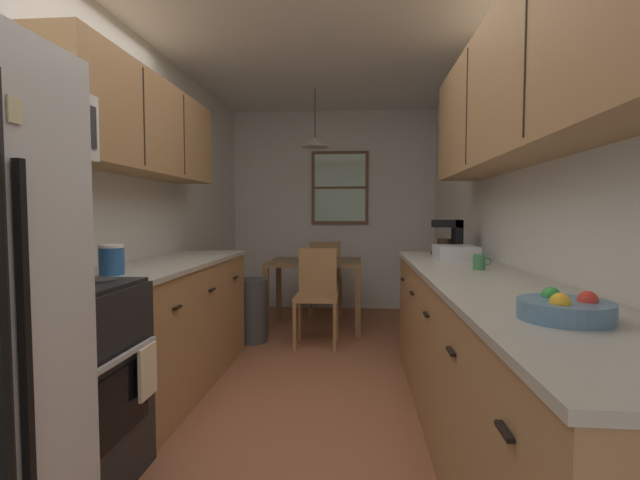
{
  "coord_description": "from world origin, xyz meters",
  "views": [
    {
      "loc": [
        0.33,
        -2.3,
        1.23
      ],
      "look_at": [
        0.02,
        1.39,
        1.02
      ],
      "focal_mm": 25.56,
      "sensor_mm": 36.0,
      "label": 1
    }
  ],
  "objects_px": {
    "coffee_maker": "(450,237)",
    "stove_range": "(53,388)",
    "trash_bin": "(251,310)",
    "dish_rack": "(455,253)",
    "microwave_over_range": "(18,118)",
    "storage_canister": "(112,260)",
    "fruit_bowl": "(565,308)",
    "dining_table": "(315,271)",
    "dining_chair_far": "(325,274)",
    "dining_chair_near": "(317,291)",
    "mug_by_coffeemaker": "(480,262)"
  },
  "relations": [
    {
      "from": "mug_by_coffeemaker",
      "to": "dish_rack",
      "type": "relative_size",
      "value": 0.32
    },
    {
      "from": "dish_rack",
      "to": "dining_table",
      "type": "bearing_deg",
      "value": 127.66
    },
    {
      "from": "dining_table",
      "to": "storage_canister",
      "type": "height_order",
      "value": "storage_canister"
    },
    {
      "from": "trash_bin",
      "to": "dish_rack",
      "type": "relative_size",
      "value": 1.78
    },
    {
      "from": "stove_range",
      "to": "dining_chair_near",
      "type": "distance_m",
      "value": 2.59
    },
    {
      "from": "trash_bin",
      "to": "mug_by_coffeemaker",
      "type": "relative_size",
      "value": 5.64
    },
    {
      "from": "stove_range",
      "to": "fruit_bowl",
      "type": "distance_m",
      "value": 2.06
    },
    {
      "from": "dining_chair_near",
      "to": "mug_by_coffeemaker",
      "type": "relative_size",
      "value": 8.38
    },
    {
      "from": "dining_table",
      "to": "storage_canister",
      "type": "xyz_separation_m",
      "value": [
        -0.86,
        -2.52,
        0.36
      ]
    },
    {
      "from": "microwave_over_range",
      "to": "storage_canister",
      "type": "xyz_separation_m",
      "value": [
        0.11,
        0.51,
        -0.65
      ]
    },
    {
      "from": "dining_chair_far",
      "to": "mug_by_coffeemaker",
      "type": "relative_size",
      "value": 8.38
    },
    {
      "from": "dining_chair_near",
      "to": "dining_chair_far",
      "type": "height_order",
      "value": "same"
    },
    {
      "from": "dish_rack",
      "to": "dining_chair_near",
      "type": "bearing_deg",
      "value": 140.31
    },
    {
      "from": "dining_chair_near",
      "to": "trash_bin",
      "type": "relative_size",
      "value": 1.48
    },
    {
      "from": "microwave_over_range",
      "to": "storage_canister",
      "type": "distance_m",
      "value": 0.83
    },
    {
      "from": "storage_canister",
      "to": "mug_by_coffeemaker",
      "type": "relative_size",
      "value": 1.52
    },
    {
      "from": "dining_chair_far",
      "to": "storage_canister",
      "type": "bearing_deg",
      "value": -106.63
    },
    {
      "from": "microwave_over_range",
      "to": "dining_chair_near",
      "type": "xyz_separation_m",
      "value": [
        1.05,
        2.42,
        -1.13
      ]
    },
    {
      "from": "dining_chair_near",
      "to": "dish_rack",
      "type": "distance_m",
      "value": 1.49
    },
    {
      "from": "coffee_maker",
      "to": "stove_range",
      "type": "bearing_deg",
      "value": -137.65
    },
    {
      "from": "fruit_bowl",
      "to": "dining_chair_far",
      "type": "bearing_deg",
      "value": 104.52
    },
    {
      "from": "microwave_over_range",
      "to": "dining_table",
      "type": "height_order",
      "value": "microwave_over_range"
    },
    {
      "from": "fruit_bowl",
      "to": "stove_range",
      "type": "bearing_deg",
      "value": 168.99
    },
    {
      "from": "stove_range",
      "to": "storage_canister",
      "type": "xyz_separation_m",
      "value": [
        -0.01,
        0.51,
        0.51
      ]
    },
    {
      "from": "dining_table",
      "to": "dining_chair_far",
      "type": "distance_m",
      "value": 0.62
    },
    {
      "from": "dining_table",
      "to": "dish_rack",
      "type": "xyz_separation_m",
      "value": [
        1.17,
        -1.51,
        0.33
      ]
    },
    {
      "from": "dining_table",
      "to": "dish_rack",
      "type": "relative_size",
      "value": 2.89
    },
    {
      "from": "dining_table",
      "to": "microwave_over_range",
      "type": "bearing_deg",
      "value": -107.83
    },
    {
      "from": "storage_canister",
      "to": "stove_range",
      "type": "bearing_deg",
      "value": -89.37
    },
    {
      "from": "microwave_over_range",
      "to": "coffee_maker",
      "type": "relative_size",
      "value": 2.03
    },
    {
      "from": "coffee_maker",
      "to": "dish_rack",
      "type": "height_order",
      "value": "coffee_maker"
    },
    {
      "from": "mug_by_coffeemaker",
      "to": "fruit_bowl",
      "type": "bearing_deg",
      "value": -93.25
    },
    {
      "from": "dining_table",
      "to": "dining_chair_far",
      "type": "height_order",
      "value": "dining_chair_far"
    },
    {
      "from": "dining_chair_far",
      "to": "dining_chair_near",
      "type": "bearing_deg",
      "value": -89.62
    },
    {
      "from": "dining_chair_near",
      "to": "trash_bin",
      "type": "xyz_separation_m",
      "value": [
        -0.64,
        0.01,
        -0.2
      ]
    },
    {
      "from": "dish_rack",
      "to": "dining_chair_far",
      "type": "bearing_deg",
      "value": 117.43
    },
    {
      "from": "trash_bin",
      "to": "storage_canister",
      "type": "height_order",
      "value": "storage_canister"
    },
    {
      "from": "trash_bin",
      "to": "coffee_maker",
      "type": "relative_size",
      "value": 2.14
    },
    {
      "from": "dining_chair_far",
      "to": "dish_rack",
      "type": "relative_size",
      "value": 2.65
    },
    {
      "from": "microwave_over_range",
      "to": "coffee_maker",
      "type": "height_order",
      "value": "microwave_over_range"
    },
    {
      "from": "storage_canister",
      "to": "mug_by_coffeemaker",
      "type": "bearing_deg",
      "value": 10.99
    },
    {
      "from": "dining_chair_near",
      "to": "fruit_bowl",
      "type": "height_order",
      "value": "fruit_bowl"
    },
    {
      "from": "dining_chair_near",
      "to": "dining_chair_far",
      "type": "distance_m",
      "value": 1.21
    },
    {
      "from": "dining_chair_far",
      "to": "dish_rack",
      "type": "xyz_separation_m",
      "value": [
        1.1,
        -2.12,
        0.45
      ]
    },
    {
      "from": "storage_canister",
      "to": "coffee_maker",
      "type": "height_order",
      "value": "coffee_maker"
    },
    {
      "from": "dining_chair_far",
      "to": "trash_bin",
      "type": "bearing_deg",
      "value": -117.69
    },
    {
      "from": "trash_bin",
      "to": "dish_rack",
      "type": "bearing_deg",
      "value": -27.77
    },
    {
      "from": "microwave_over_range",
      "to": "trash_bin",
      "type": "xyz_separation_m",
      "value": [
        0.41,
        2.42,
        -1.33
      ]
    },
    {
      "from": "dining_chair_near",
      "to": "trash_bin",
      "type": "distance_m",
      "value": 0.67
    },
    {
      "from": "fruit_bowl",
      "to": "dish_rack",
      "type": "xyz_separation_m",
      "value": [
        0.06,
        1.9,
        0.01
      ]
    }
  ]
}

